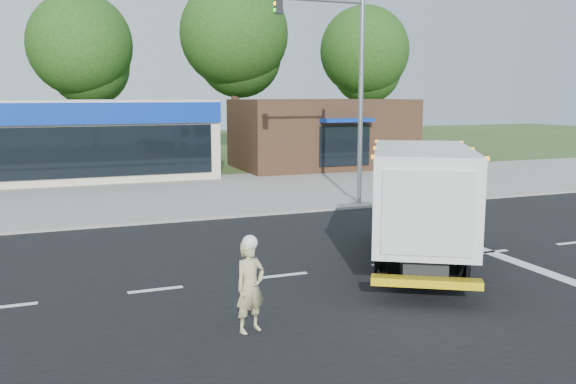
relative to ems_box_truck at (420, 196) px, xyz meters
name	(u,v)px	position (x,y,z in m)	size (l,w,h in m)	color
ground	(393,264)	(-0.59, 0.20, -1.75)	(120.00, 120.00, 0.00)	#385123
road_asphalt	(393,263)	(-0.59, 0.20, -1.74)	(60.00, 14.00, 0.02)	black
sidewalk	(281,207)	(-0.59, 8.40, -1.69)	(60.00, 2.40, 0.12)	gray
parking_apron	(238,187)	(-0.59, 14.20, -1.74)	(60.00, 9.00, 0.02)	gray
lane_markings	(471,272)	(0.76, -1.15, -1.73)	(55.20, 7.00, 0.01)	silver
ems_box_truck	(420,196)	(0.00, 0.00, 0.00)	(5.26, 6.98, 3.04)	black
emergency_worker	(250,285)	(-5.35, -2.80, -0.87)	(0.71, 0.59, 1.79)	tan
retail_strip_mall	(30,140)	(-9.59, 20.12, 0.26)	(18.00, 6.20, 4.00)	beige
brown_storefront	(322,133)	(6.41, 20.18, 0.25)	(10.00, 6.70, 4.00)	#382316
traffic_signal_pole	(346,77)	(1.76, 7.80, 3.17)	(3.51, 0.25, 8.00)	gray
background_trees	(163,47)	(-1.44, 28.36, 5.63)	(36.77, 7.39, 12.10)	#332114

